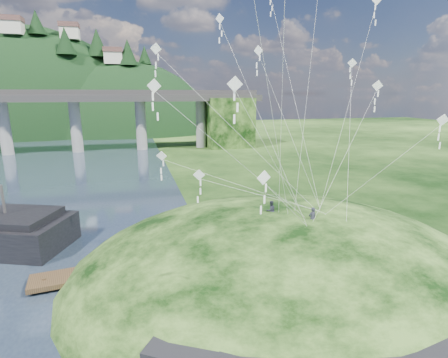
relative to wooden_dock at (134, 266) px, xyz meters
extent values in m
plane|color=black|center=(3.85, -4.87, -0.48)|extent=(320.00, 320.00, 0.00)
ellipsoid|color=black|center=(11.85, -2.87, -1.98)|extent=(36.00, 32.00, 13.00)
cube|color=black|center=(2.35, -12.87, 1.54)|extent=(4.32, 3.62, 0.71)
cube|color=black|center=(14.35, -15.77, 1.56)|extent=(3.82, 2.27, 0.68)
cylinder|color=gray|center=(-28.15, 65.13, 6.02)|extent=(2.60, 2.60, 13.00)
cylinder|color=gray|center=(-12.65, 65.13, 6.02)|extent=(2.60, 2.60, 13.00)
cylinder|color=gray|center=(2.85, 65.13, 6.02)|extent=(2.60, 2.60, 13.00)
cylinder|color=gray|center=(18.35, 65.13, 6.02)|extent=(2.60, 2.60, 13.00)
cube|color=black|center=(25.85, 65.13, 6.02)|extent=(12.00, 11.00, 13.00)
ellipsoid|color=black|center=(-36.15, 121.13, -6.48)|extent=(96.00, 68.00, 88.00)
ellipsoid|color=black|center=(-1.15, 113.13, -10.48)|extent=(76.00, 56.00, 72.00)
cone|color=black|center=(-27.55, 107.17, 36.19)|extent=(5.83, 5.83, 7.67)
cone|color=black|center=(-18.60, 102.22, 30.10)|extent=(6.47, 6.47, 8.51)
cone|color=black|center=(-9.37, 109.12, 30.75)|extent=(7.13, 7.13, 9.38)
cone|color=black|center=(0.73, 104.16, 27.39)|extent=(6.56, 6.56, 8.63)
cone|color=black|center=(6.62, 109.76, 27.20)|extent=(4.88, 4.88, 6.42)
cube|color=beige|center=(-34.15, 105.13, 33.80)|extent=(6.00, 5.00, 4.00)
cube|color=brown|center=(-34.15, 105.13, 36.50)|extent=(6.40, 5.40, 1.60)
cube|color=beige|center=(-18.15, 111.13, 33.70)|extent=(6.00, 5.00, 4.00)
cube|color=brown|center=(-18.15, 111.13, 36.40)|extent=(6.40, 5.40, 1.60)
cube|color=beige|center=(-4.15, 105.13, 25.40)|extent=(6.00, 5.00, 4.00)
cube|color=brown|center=(-4.15, 105.13, 28.10)|extent=(6.40, 5.40, 1.60)
cube|color=black|center=(-10.26, 7.26, 2.62)|extent=(7.94, 7.34, 0.64)
cylinder|color=#2D2B2B|center=(-11.25, 7.65, 4.01)|extent=(0.26, 0.26, 3.21)
cube|color=#342415|center=(0.00, 0.00, 0.01)|extent=(15.51, 4.29, 0.38)
cylinder|color=#342415|center=(-6.52, -0.82, -0.26)|extent=(0.33, 0.33, 1.10)
cylinder|color=#342415|center=(-3.26, -0.41, -0.26)|extent=(0.33, 0.33, 1.10)
cylinder|color=#342415|center=(0.00, 0.00, -0.26)|extent=(0.33, 0.33, 1.10)
cylinder|color=#342415|center=(3.26, 0.41, -0.26)|extent=(0.33, 0.33, 1.10)
cylinder|color=#342415|center=(6.52, 0.82, -0.26)|extent=(0.33, 0.33, 1.10)
imported|color=#272835|center=(13.23, -4.54, 5.35)|extent=(0.71, 0.53, 1.78)
imported|color=#272835|center=(10.86, -2.16, 5.33)|extent=(0.85, 0.69, 1.66)
cube|color=white|center=(13.85, 6.61, 21.98)|extent=(0.09, 0.08, 0.44)
cube|color=white|center=(13.85, 6.61, 21.44)|extent=(0.09, 0.08, 0.44)
cube|color=white|center=(13.85, 6.61, 20.90)|extent=(0.09, 0.08, 0.44)
cube|color=white|center=(6.77, -10.85, 9.50)|extent=(0.78, 0.19, 0.78)
cube|color=white|center=(6.77, -10.85, 8.94)|extent=(0.10, 0.05, 0.45)
cube|color=white|center=(6.77, -10.85, 8.39)|extent=(0.10, 0.05, 0.45)
cube|color=white|center=(6.77, -10.85, 7.83)|extent=(0.10, 0.05, 0.45)
cube|color=white|center=(4.89, -3.09, 8.00)|extent=(0.82, 0.24, 0.82)
cube|color=white|center=(4.89, -3.09, 7.41)|extent=(0.11, 0.02, 0.48)
cube|color=white|center=(4.89, -3.09, 6.82)|extent=(0.11, 0.02, 0.48)
cube|color=white|center=(4.89, -3.09, 6.23)|extent=(0.11, 0.02, 0.48)
cube|color=white|center=(20.05, -1.64, 14.24)|extent=(0.87, 0.27, 0.88)
cube|color=white|center=(20.05, -1.64, 13.62)|extent=(0.12, 0.03, 0.51)
cube|color=white|center=(20.05, -1.64, 12.99)|extent=(0.12, 0.03, 0.51)
cube|color=white|center=(20.05, -1.64, 12.36)|extent=(0.12, 0.03, 0.51)
cube|color=white|center=(1.65, -9.09, 13.98)|extent=(0.69, 0.19, 0.69)
cube|color=white|center=(1.65, -9.09, 13.49)|extent=(0.09, 0.05, 0.40)
cube|color=white|center=(1.65, -9.09, 12.99)|extent=(0.09, 0.05, 0.40)
cube|color=white|center=(1.65, -9.09, 12.50)|extent=(0.09, 0.05, 0.40)
cube|color=white|center=(9.63, -1.81, 16.62)|extent=(0.50, 0.57, 0.71)
cube|color=white|center=(9.63, -1.81, 16.11)|extent=(0.09, 0.07, 0.42)
cube|color=white|center=(9.63, -1.81, 15.59)|extent=(0.09, 0.07, 0.42)
cube|color=white|center=(9.63, -1.81, 15.08)|extent=(0.09, 0.07, 0.42)
cube|color=white|center=(5.31, -10.51, 14.05)|extent=(0.77, 0.18, 0.76)
cube|color=white|center=(5.31, -10.51, 13.51)|extent=(0.10, 0.03, 0.44)
cube|color=white|center=(5.31, -10.51, 12.97)|extent=(0.10, 0.03, 0.44)
cube|color=white|center=(5.31, -10.51, 12.43)|extent=(0.10, 0.03, 0.44)
cube|color=white|center=(19.67, -8.70, 11.99)|extent=(0.76, 0.26, 0.77)
cube|color=white|center=(19.67, -8.70, 11.43)|extent=(0.10, 0.02, 0.45)
cube|color=white|center=(19.67, -8.70, 10.88)|extent=(0.10, 0.02, 0.45)
cube|color=white|center=(19.67, -8.70, 10.32)|extent=(0.10, 0.02, 0.45)
cube|color=white|center=(2.63, 1.71, 16.94)|extent=(0.85, 0.26, 0.85)
cube|color=white|center=(2.63, 1.71, 16.33)|extent=(0.11, 0.07, 0.50)
cube|color=white|center=(2.63, 1.71, 15.72)|extent=(0.11, 0.07, 0.50)
cube|color=white|center=(2.63, 1.71, 15.11)|extent=(0.11, 0.07, 0.50)
cube|color=white|center=(18.13, -0.74, 16.03)|extent=(0.61, 0.45, 0.71)
cube|color=white|center=(18.13, -0.74, 15.52)|extent=(0.09, 0.05, 0.42)
cube|color=white|center=(18.13, -0.74, 15.00)|extent=(0.09, 0.05, 0.42)
cube|color=white|center=(18.13, -0.74, 14.48)|extent=(0.09, 0.05, 0.42)
cube|color=white|center=(2.79, 2.75, 8.47)|extent=(0.87, 0.33, 0.86)
cube|color=white|center=(2.79, 2.75, 7.84)|extent=(0.12, 0.03, 0.52)
cube|color=white|center=(2.79, 2.75, 7.21)|extent=(0.12, 0.03, 0.52)
cube|color=white|center=(2.79, 2.75, 6.58)|extent=(0.12, 0.03, 0.52)
cube|color=white|center=(6.90, -1.29, 18.71)|extent=(0.49, 0.53, 0.67)
cube|color=white|center=(6.90, -1.29, 18.22)|extent=(0.08, 0.06, 0.40)
cube|color=white|center=(6.90, -1.29, 17.74)|extent=(0.08, 0.06, 0.40)
cube|color=white|center=(6.90, -1.29, 17.25)|extent=(0.08, 0.06, 0.40)
cube|color=white|center=(20.31, -0.18, 20.99)|extent=(0.50, 0.68, 0.79)
cube|color=white|center=(20.31, -0.18, 20.43)|extent=(0.09, 0.08, 0.46)
cube|color=white|center=(20.31, -0.18, 19.86)|extent=(0.09, 0.08, 0.46)
cube|color=white|center=(20.31, -0.18, 19.29)|extent=(0.09, 0.08, 0.46)
camera|label=1|loc=(0.47, -26.85, 13.62)|focal=28.00mm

